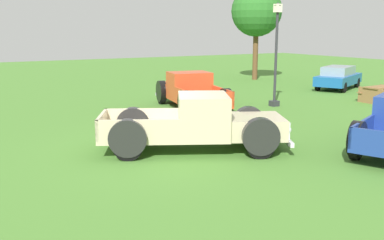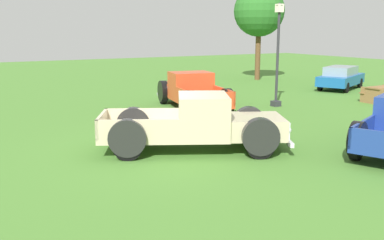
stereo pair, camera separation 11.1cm
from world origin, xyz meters
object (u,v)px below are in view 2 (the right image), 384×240
Objects in this scene: lamp_post_near at (278,53)px; picnic_table at (384,92)px; pickup_truck_behind_left at (190,91)px; pickup_truck_foreground at (205,124)px; oak_tree_east at (259,11)px; sedan_distant_a at (341,77)px.

lamp_post_near reaches higher than picnic_table.
pickup_truck_foreground is at bearing -25.62° from pickup_truck_behind_left.
oak_tree_east reaches higher than pickup_truck_behind_left.
picnic_table is at bearing -23.67° from sedan_distant_a.
picnic_table is (1.77, 5.17, -1.92)m from lamp_post_near.
pickup_truck_foreground is 19.26m from oak_tree_east.
oak_tree_east is (-10.92, 0.83, 4.16)m from picnic_table.
oak_tree_east is at bearing -170.13° from sedan_distant_a.
lamp_post_near reaches higher than sedan_distant_a.
pickup_truck_behind_left is at bearing -113.02° from lamp_post_near.
pickup_truck_foreground reaches higher than sedan_distant_a.
sedan_distant_a is at bearing 96.04° from pickup_truck_behind_left.
pickup_truck_behind_left is 3.04× the size of picnic_table.
oak_tree_east is (-13.97, 12.68, 3.88)m from pickup_truck_foreground.
pickup_truck_behind_left is 1.27× the size of sedan_distant_a.
lamp_post_near is 0.72× the size of oak_tree_east.
sedan_distant_a is 2.40× the size of picnic_table.
oak_tree_east reaches higher than lamp_post_near.
lamp_post_near is at bearing -33.25° from oak_tree_east.
lamp_post_near is (1.54, 3.63, 1.65)m from pickup_truck_behind_left.
picnic_table is at bearing 69.34° from pickup_truck_behind_left.
picnic_table is at bearing 104.45° from pickup_truck_foreground.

